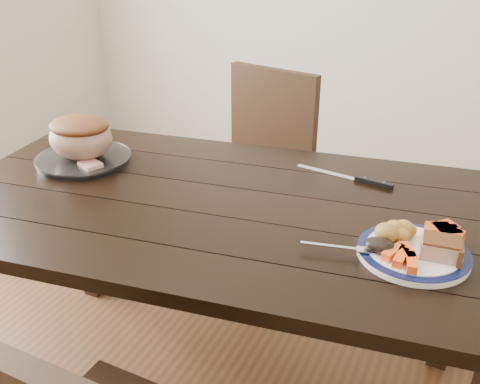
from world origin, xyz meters
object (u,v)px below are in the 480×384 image
at_px(chair_far, 257,167).
at_px(roast_joint, 81,138).
at_px(dining_table, 218,228).
at_px(carving_knife, 362,180).
at_px(dinner_plate, 413,253).
at_px(serving_platter, 84,160).
at_px(fork, 344,248).
at_px(pork_slice, 441,248).

relative_size(chair_far, roast_joint, 4.38).
relative_size(dining_table, carving_knife, 5.34).
height_order(chair_far, dinner_plate, chair_far).
height_order(chair_far, roast_joint, chair_far).
height_order(dinner_plate, serving_platter, serving_platter).
xyz_separation_m(fork, carving_knife, (-0.06, 0.43, -0.01)).
bearing_deg(dining_table, roast_joint, 174.30).
bearing_deg(dining_table, chair_far, 104.68).
bearing_deg(dinner_plate, pork_slice, -4.76).
height_order(dinner_plate, fork, fork).
bearing_deg(dining_table, carving_knife, 41.06).
bearing_deg(carving_knife, chair_far, 148.99).
bearing_deg(dining_table, pork_slice, -6.45).
bearing_deg(roast_joint, carving_knife, 15.78).
relative_size(chair_far, carving_knife, 2.91).
bearing_deg(chair_far, dining_table, 115.74).
bearing_deg(carving_knife, pork_slice, -45.69).
bearing_deg(roast_joint, chair_far, 63.79).
xyz_separation_m(dining_table, chair_far, (-0.19, 0.74, -0.13)).
distance_m(fork, carving_knife, 0.44).
distance_m(dining_table, fork, 0.44).
distance_m(dining_table, serving_platter, 0.54).
bearing_deg(fork, carving_knife, 85.87).
height_order(dining_table, carving_knife, carving_knife).
relative_size(dinner_plate, pork_slice, 3.01).
relative_size(fork, carving_knife, 0.55).
relative_size(chair_far, serving_platter, 3.07).
relative_size(fork, roast_joint, 0.83).
height_order(dinner_plate, roast_joint, roast_joint).
xyz_separation_m(chair_far, roast_joint, (-0.34, -0.68, 0.31)).
bearing_deg(fork, dinner_plate, 11.90).
xyz_separation_m(dining_table, pork_slice, (0.61, -0.07, 0.13)).
distance_m(dining_table, pork_slice, 0.63).
bearing_deg(chair_far, serving_platter, 74.85).
bearing_deg(carving_knife, roast_joint, -156.10).
relative_size(chair_far, pork_slice, 10.64).
bearing_deg(chair_far, dinner_plate, 144.12).
height_order(serving_platter, carving_knife, serving_platter).
relative_size(dining_table, chair_far, 1.84).
bearing_deg(roast_joint, dining_table, -5.70).
height_order(pork_slice, carving_knife, pork_slice).
relative_size(roast_joint, carving_knife, 0.66).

